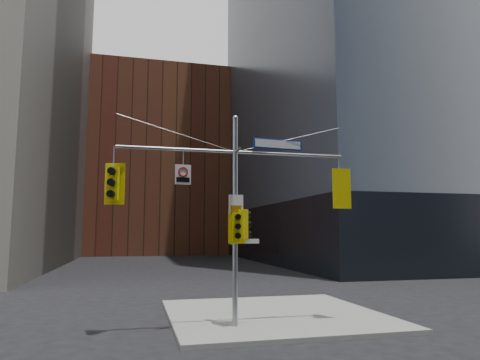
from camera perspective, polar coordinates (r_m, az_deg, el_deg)
name	(u,v)px	position (r m, az deg, el deg)	size (l,w,h in m)	color
ground	(251,346)	(13.06, 1.47, -21.31)	(160.00, 160.00, 0.00)	black
sidewalk_corner	(274,314)	(17.35, 4.51, -17.44)	(8.00, 8.00, 0.15)	gray
podium_ne	(410,234)	(54.18, 21.68, -6.73)	(36.40, 36.40, 6.00)	black
brick_midrise	(157,166)	(71.11, -10.96, 1.87)	(26.00, 20.00, 28.00)	brown
signal_assembly	(235,197)	(14.63, -0.64, -2.34)	(8.00, 0.80, 7.30)	gray
traffic_light_west_arm	(113,183)	(14.32, -16.56, -0.40)	(0.64, 0.59, 1.35)	#D9C60B
traffic_light_east_arm	(339,189)	(16.01, 13.11, -1.18)	(0.69, 0.55, 1.45)	#D9C60B
traffic_light_pole_side	(244,224)	(14.68, 0.57, -5.91)	(0.43, 0.37, 1.00)	#D9C60B
traffic_light_pole_front	(237,226)	(14.33, -0.40, -6.20)	(0.55, 0.45, 1.15)	#D9C60B
street_sign_blade	(278,144)	(15.34, 5.09, 4.77)	(1.86, 0.24, 0.36)	#10249A
regulatory_sign_arm	(183,174)	(14.40, -7.60, 0.82)	(0.54, 0.11, 0.67)	silver
regulatory_sign_pole	(236,205)	(14.50, -0.53, -3.35)	(0.50, 0.04, 0.66)	silver
street_blade_ew	(248,241)	(14.71, 1.07, -8.16)	(0.80, 0.08, 0.16)	silver
street_blade_ns	(232,242)	(15.04, -1.05, -8.33)	(0.06, 0.80, 0.16)	#145926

